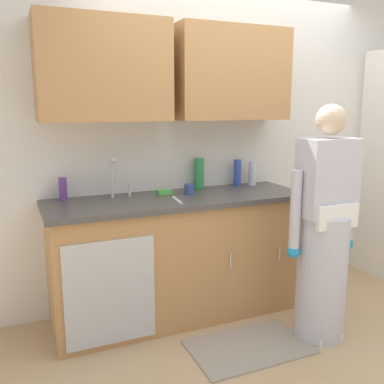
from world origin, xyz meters
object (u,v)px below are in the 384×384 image
Objects in this scene: sink at (123,203)px; person_at_sink at (323,242)px; bottle_soap at (199,174)px; bottle_cleaner_spray at (237,173)px; bottle_water_tall at (63,189)px; knife_on_counter at (177,200)px; bottle_dish_liquid at (252,173)px; sponge at (164,192)px; cup_by_sink at (189,189)px.

person_at_sink reaches higher than sink.
bottle_soap is 1.12× the size of bottle_cleaner_spray.
knife_on_counter is at bearing -23.53° from bottle_water_tall.
bottle_water_tall is at bearing 151.42° from sink.
sponge is (-0.82, -0.05, -0.09)m from bottle_dish_liquid.
bottle_water_tall reaches higher than knife_on_counter.
bottle_water_tall is (-1.60, 0.91, 0.33)m from person_at_sink.
bottle_dish_liquid is at bearing 8.99° from sink.
person_at_sink is (1.21, -0.70, -0.23)m from sink.
bottle_water_tall is at bearing -106.37° from knife_on_counter.
bottle_dish_liquid is 0.82m from sponge.
bottle_water_tall is 0.75m from sponge.
cup_by_sink is at bearing -10.01° from bottle_water_tall.
sink is at bearing -162.24° from bottle_soap.
person_at_sink is at bearing -30.13° from sink.
sink is 2.45× the size of bottle_dish_liquid.
sink is 0.31× the size of person_at_sink.
bottle_soap is at bearing 47.72° from cup_by_sink.
bottle_cleaner_spray is at bearing -1.58° from bottle_soap.
sponge is at bearing -173.25° from bottle_cleaner_spray.
cup_by_sink is at bearing -162.02° from bottle_cleaner_spray.
bottle_soap reaches higher than bottle_dish_liquid.
bottle_soap is 0.49m from bottle_dish_liquid.
sink reaches higher than bottle_cleaner_spray.
bottle_soap is at bearing 119.23° from person_at_sink.
sink reaches higher than bottle_dish_liquid.
person_at_sink reaches higher than cup_by_sink.
cup_by_sink is (-0.51, -0.17, -0.07)m from bottle_cleaner_spray.
person_at_sink is at bearing -79.77° from bottle_cleaner_spray.
sink reaches higher than sponge.
bottle_cleaner_spray is 0.93× the size of knife_on_counter.
person_at_sink is at bearing -60.77° from bottle_soap.
sink is 4.55× the size of sponge.
bottle_water_tall is 0.69× the size of knife_on_counter.
bottle_cleaner_spray is 0.13m from bottle_dish_liquid.
knife_on_counter is at bearing -17.87° from sink.
bottle_soap is 3.09× the size of cup_by_sink.
person_at_sink is 7.93× the size of bottle_dish_liquid.
person_at_sink is 6.47× the size of bottle_soap.
person_at_sink is 19.97× the size of cup_by_sink.
bottle_soap is 2.28× the size of sponge.
bottle_dish_liquid reaches higher than cup_by_sink.
sponge is at bearing -171.38° from knife_on_counter.
bottle_water_tall is at bearing 179.22° from bottle_dish_liquid.
sink reaches higher than cup_by_sink.
person_at_sink is 9.78× the size of bottle_water_tall.
person_at_sink is 6.75× the size of knife_on_counter.
bottle_water_tall is at bearing 174.17° from sponge.
bottle_cleaner_spray is 0.76m from knife_on_counter.
bottle_dish_liquid is (1.56, -0.02, 0.02)m from bottle_water_tall.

